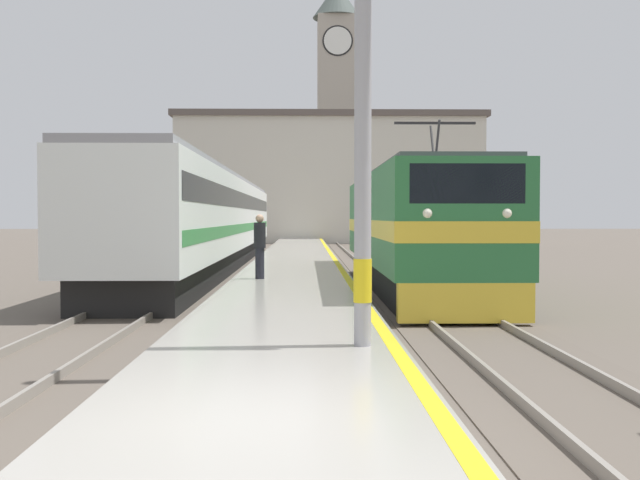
# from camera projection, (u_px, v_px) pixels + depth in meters

# --- Properties ---
(ground_plane) EXTENTS (200.00, 200.00, 0.00)m
(ground_plane) POSITION_uv_depth(u_px,v_px,m) (298.00, 262.00, 36.80)
(ground_plane) COLOR #60564C
(platform) EXTENTS (3.49, 140.00, 0.45)m
(platform) POSITION_uv_depth(u_px,v_px,m) (297.00, 264.00, 31.79)
(platform) COLOR #ADA89E
(platform) RESTS_ON ground
(rail_track_near) EXTENTS (2.84, 140.00, 0.16)m
(rail_track_near) POSITION_uv_depth(u_px,v_px,m) (381.00, 268.00, 31.87)
(rail_track_near) COLOR #60564C
(rail_track_near) RESTS_ON ground
(rail_track_far) EXTENTS (2.83, 140.00, 0.16)m
(rail_track_far) POSITION_uv_depth(u_px,v_px,m) (210.00, 268.00, 31.73)
(rail_track_far) COLOR #60564C
(rail_track_far) RESTS_ON ground
(locomotive_train) EXTENTS (2.92, 15.32, 4.59)m
(locomotive_train) POSITION_uv_depth(u_px,v_px,m) (413.00, 229.00, 22.46)
(locomotive_train) COLOR black
(locomotive_train) RESTS_ON ground
(passenger_train) EXTENTS (2.92, 34.69, 3.95)m
(passenger_train) POSITION_uv_depth(u_px,v_px,m) (213.00, 219.00, 32.74)
(passenger_train) COLOR black
(passenger_train) RESTS_ON ground
(catenary_mast) EXTENTS (2.74, 0.25, 8.79)m
(catenary_mast) POSITION_uv_depth(u_px,v_px,m) (371.00, 22.00, 10.17)
(catenary_mast) COLOR #9E9EA3
(catenary_mast) RESTS_ON platform
(person_on_platform) EXTENTS (0.34, 0.34, 1.85)m
(person_on_platform) POSITION_uv_depth(u_px,v_px,m) (260.00, 245.00, 21.35)
(person_on_platform) COLOR #23232D
(person_on_platform) RESTS_ON platform
(clock_tower) EXTENTS (4.86, 4.86, 25.76)m
(clock_tower) POSITION_uv_depth(u_px,v_px,m) (337.00, 103.00, 75.65)
(clock_tower) COLOR #ADA393
(clock_tower) RESTS_ON ground
(station_building) EXTENTS (25.97, 7.76, 10.88)m
(station_building) POSITION_uv_depth(u_px,v_px,m) (329.00, 179.00, 64.04)
(station_building) COLOR beige
(station_building) RESTS_ON ground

